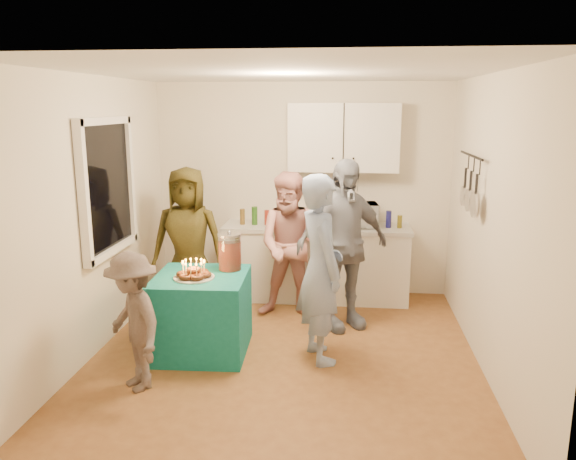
# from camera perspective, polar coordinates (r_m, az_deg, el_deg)

# --- Properties ---
(floor) EXTENTS (4.00, 4.00, 0.00)m
(floor) POSITION_cam_1_polar(r_m,az_deg,el_deg) (5.44, -0.41, -12.72)
(floor) COLOR brown
(floor) RESTS_ON ground
(ceiling) EXTENTS (4.00, 4.00, 0.00)m
(ceiling) POSITION_cam_1_polar(r_m,az_deg,el_deg) (4.93, -0.45, 15.78)
(ceiling) COLOR white
(ceiling) RESTS_ON floor
(back_wall) EXTENTS (3.60, 3.60, 0.00)m
(back_wall) POSITION_cam_1_polar(r_m,az_deg,el_deg) (6.99, 1.46, 4.13)
(back_wall) COLOR silver
(back_wall) RESTS_ON floor
(left_wall) EXTENTS (4.00, 4.00, 0.00)m
(left_wall) POSITION_cam_1_polar(r_m,az_deg,el_deg) (5.53, -19.31, 1.17)
(left_wall) COLOR silver
(left_wall) RESTS_ON floor
(right_wall) EXTENTS (4.00, 4.00, 0.00)m
(right_wall) POSITION_cam_1_polar(r_m,az_deg,el_deg) (5.14, 19.91, 0.32)
(right_wall) COLOR silver
(right_wall) RESTS_ON floor
(window_night) EXTENTS (0.04, 1.00, 1.20)m
(window_night) POSITION_cam_1_polar(r_m,az_deg,el_deg) (5.74, -17.96, 4.20)
(window_night) COLOR black
(window_night) RESTS_ON left_wall
(counter) EXTENTS (2.20, 0.58, 0.86)m
(counter) POSITION_cam_1_polar(r_m,az_deg,el_deg) (6.86, 2.88, -3.47)
(counter) COLOR white
(counter) RESTS_ON floor
(countertop) EXTENTS (2.24, 0.62, 0.05)m
(countertop) POSITION_cam_1_polar(r_m,az_deg,el_deg) (6.75, 2.92, 0.24)
(countertop) COLOR beige
(countertop) RESTS_ON counter
(upper_cabinet) EXTENTS (1.30, 0.30, 0.80)m
(upper_cabinet) POSITION_cam_1_polar(r_m,az_deg,el_deg) (6.75, 5.67, 9.32)
(upper_cabinet) COLOR white
(upper_cabinet) RESTS_ON back_wall
(pot_rack) EXTENTS (0.12, 1.00, 0.60)m
(pot_rack) POSITION_cam_1_polar(r_m,az_deg,el_deg) (5.75, 17.75, 4.73)
(pot_rack) COLOR black
(pot_rack) RESTS_ON right_wall
(microwave) EXTENTS (0.54, 0.39, 0.28)m
(microwave) POSITION_cam_1_polar(r_m,az_deg,el_deg) (6.71, 6.88, 1.53)
(microwave) COLOR white
(microwave) RESTS_ON countertop
(party_table) EXTENTS (0.89, 0.89, 0.76)m
(party_table) POSITION_cam_1_polar(r_m,az_deg,el_deg) (5.47, -8.75, -8.41)
(party_table) COLOR #11706D
(party_table) RESTS_ON floor
(donut_cake) EXTENTS (0.38, 0.38, 0.18)m
(donut_cake) POSITION_cam_1_polar(r_m,az_deg,el_deg) (5.25, -9.56, -3.92)
(donut_cake) COLOR #381C0C
(donut_cake) RESTS_ON party_table
(punch_jar) EXTENTS (0.22, 0.22, 0.34)m
(punch_jar) POSITION_cam_1_polar(r_m,az_deg,el_deg) (5.46, -5.94, -2.31)
(punch_jar) COLOR #AD290D
(punch_jar) RESTS_ON party_table
(man_birthday) EXTENTS (0.63, 0.75, 1.74)m
(man_birthday) POSITION_cam_1_polar(r_m,az_deg,el_deg) (5.12, 3.32, -3.95)
(man_birthday) COLOR #8CA2CC
(man_birthday) RESTS_ON floor
(woman_back_left) EXTENTS (0.84, 0.57, 1.67)m
(woman_back_left) POSITION_cam_1_polar(r_m,az_deg,el_deg) (6.38, -10.09, -1.14)
(woman_back_left) COLOR brown
(woman_back_left) RESTS_ON floor
(woman_back_center) EXTENTS (0.83, 0.66, 1.63)m
(woman_back_center) POSITION_cam_1_polar(r_m,az_deg,el_deg) (6.15, 0.46, -1.65)
(woman_back_center) COLOR #D26D6D
(woman_back_center) RESTS_ON floor
(woman_back_right) EXTENTS (1.13, 0.91, 1.80)m
(woman_back_right) POSITION_cam_1_polar(r_m,az_deg,el_deg) (5.87, 5.56, -1.53)
(woman_back_right) COLOR #0F1833
(woman_back_right) RESTS_ON floor
(child_near_left) EXTENTS (0.84, 0.85, 1.17)m
(child_near_left) POSITION_cam_1_polar(r_m,az_deg,el_deg) (4.83, -15.45, -8.98)
(child_near_left) COLOR #4E423F
(child_near_left) RESTS_ON floor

